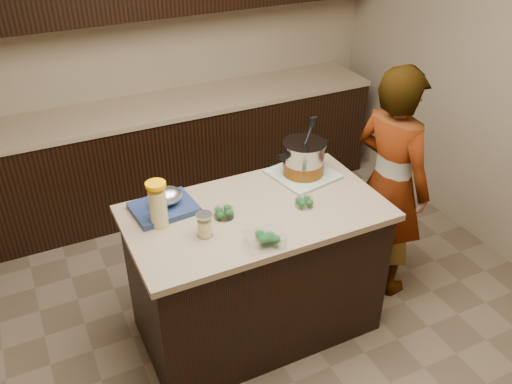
% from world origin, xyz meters
% --- Properties ---
extents(ground_plane, '(4.00, 4.00, 0.00)m').
position_xyz_m(ground_plane, '(0.00, 0.00, 0.00)').
color(ground_plane, brown).
rests_on(ground_plane, ground).
extents(room_shell, '(4.04, 4.04, 2.72)m').
position_xyz_m(room_shell, '(0.00, 0.00, 1.71)').
color(room_shell, tan).
rests_on(room_shell, ground).
extents(back_cabinets, '(3.60, 0.63, 2.33)m').
position_xyz_m(back_cabinets, '(0.00, 1.74, 0.94)').
color(back_cabinets, black).
rests_on(back_cabinets, ground).
extents(island, '(1.46, 0.81, 0.90)m').
position_xyz_m(island, '(0.00, 0.00, 0.45)').
color(island, black).
rests_on(island, ground).
extents(dish_towel, '(0.42, 0.42, 0.02)m').
position_xyz_m(dish_towel, '(0.43, 0.22, 0.91)').
color(dish_towel, '#629169').
rests_on(dish_towel, island).
extents(stock_pot, '(0.37, 0.30, 0.38)m').
position_xyz_m(stock_pot, '(0.43, 0.22, 1.01)').
color(stock_pot, '#B7B7BC').
rests_on(stock_pot, dish_towel).
extents(lemonade_pitcher, '(0.14, 0.14, 0.26)m').
position_xyz_m(lemonade_pitcher, '(-0.53, 0.10, 1.02)').
color(lemonade_pitcher, '#DCD486').
rests_on(lemonade_pitcher, island).
extents(mason_jar, '(0.10, 0.10, 0.14)m').
position_xyz_m(mason_jar, '(-0.34, -0.09, 0.96)').
color(mason_jar, '#DCD486').
rests_on(mason_jar, island).
extents(broccoli_tub_left, '(0.14, 0.14, 0.05)m').
position_xyz_m(broccoli_tub_left, '(-0.19, 0.02, 0.92)').
color(broccoli_tub_left, silver).
rests_on(broccoli_tub_left, island).
extents(broccoli_tub_right, '(0.14, 0.14, 0.05)m').
position_xyz_m(broccoli_tub_right, '(0.26, -0.08, 0.92)').
color(broccoli_tub_right, silver).
rests_on(broccoli_tub_right, island).
extents(broccoli_tub_rect, '(0.21, 0.16, 0.07)m').
position_xyz_m(broccoli_tub_rect, '(-0.10, -0.31, 0.93)').
color(broccoli_tub_rect, silver).
rests_on(broccoli_tub_rect, island).
extents(blue_tray, '(0.37, 0.30, 0.13)m').
position_xyz_m(blue_tray, '(-0.46, 0.22, 0.95)').
color(blue_tray, navy).
rests_on(blue_tray, island).
extents(person, '(0.49, 0.65, 1.59)m').
position_xyz_m(person, '(0.98, 0.04, 0.79)').
color(person, gray).
rests_on(person, ground).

